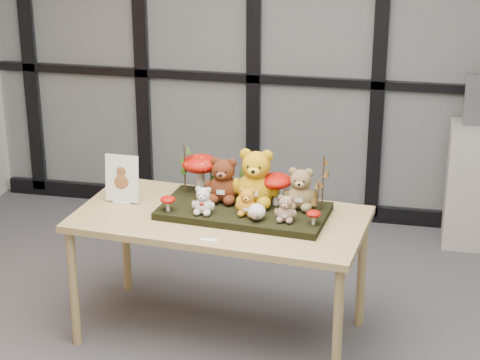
% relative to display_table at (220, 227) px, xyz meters
% --- Properties ---
extents(room_shell, '(5.00, 5.00, 5.00)m').
position_rel_display_table_xyz_m(room_shell, '(0.28, -0.65, 1.01)').
color(room_shell, beige).
rests_on(room_shell, floor).
extents(glass_partition, '(4.90, 0.06, 2.78)m').
position_rel_display_table_xyz_m(glass_partition, '(0.28, 1.82, 0.74)').
color(glass_partition, '#2D383F').
rests_on(glass_partition, floor).
extents(display_table, '(1.64, 0.93, 0.74)m').
position_rel_display_table_xyz_m(display_table, '(0.00, 0.00, 0.00)').
color(display_table, '#A28957').
rests_on(display_table, floor).
extents(diorama_tray, '(0.94, 0.54, 0.04)m').
position_rel_display_table_xyz_m(diorama_tray, '(0.12, 0.05, 0.09)').
color(diorama_tray, black).
rests_on(diorama_tray, display_table).
extents(bear_pooh_yellow, '(0.29, 0.26, 0.35)m').
position_rel_display_table_xyz_m(bear_pooh_yellow, '(0.18, 0.12, 0.28)').
color(bear_pooh_yellow, '#C08F0E').
rests_on(bear_pooh_yellow, diorama_tray).
extents(bear_brown_medium, '(0.23, 0.21, 0.28)m').
position_rel_display_table_xyz_m(bear_brown_medium, '(-0.01, 0.13, 0.24)').
color(bear_brown_medium, '#4E210F').
rests_on(bear_brown_medium, diorama_tray).
extents(bear_tan_back, '(0.21, 0.19, 0.25)m').
position_rel_display_table_xyz_m(bear_tan_back, '(0.42, 0.11, 0.23)').
color(bear_tan_back, olive).
rests_on(bear_tan_back, diorama_tray).
extents(bear_small_yellow, '(0.14, 0.13, 0.17)m').
position_rel_display_table_xyz_m(bear_small_yellow, '(0.16, -0.04, 0.19)').
color(bear_small_yellow, orange).
rests_on(bear_small_yellow, diorama_tray).
extents(bear_white_bow, '(0.14, 0.13, 0.17)m').
position_rel_display_table_xyz_m(bear_white_bow, '(-0.07, -0.07, 0.19)').
color(bear_white_bow, silver).
rests_on(bear_white_bow, diorama_tray).
extents(bear_beige_small, '(0.13, 0.12, 0.16)m').
position_rel_display_table_xyz_m(bear_beige_small, '(0.37, -0.08, 0.18)').
color(bear_beige_small, '#947358').
rests_on(bear_beige_small, diorama_tray).
extents(plush_cream_hedgehog, '(0.08, 0.07, 0.09)m').
position_rel_display_table_xyz_m(plush_cream_hedgehog, '(0.22, -0.09, 0.15)').
color(plush_cream_hedgehog, silver).
rests_on(plush_cream_hedgehog, diorama_tray).
extents(mushroom_back_left, '(0.21, 0.21, 0.24)m').
position_rel_display_table_xyz_m(mushroom_back_left, '(-0.17, 0.24, 0.22)').
color(mushroom_back_left, '#940C04').
rests_on(mushroom_back_left, diorama_tray).
extents(mushroom_back_right, '(0.18, 0.18, 0.20)m').
position_rel_display_table_xyz_m(mushroom_back_right, '(0.29, 0.14, 0.20)').
color(mushroom_back_right, '#940C04').
rests_on(mushroom_back_right, diorama_tray).
extents(mushroom_front_left, '(0.08, 0.08, 0.09)m').
position_rel_display_table_xyz_m(mushroom_front_left, '(-0.27, -0.08, 0.15)').
color(mushroom_front_left, '#940C04').
rests_on(mushroom_front_left, diorama_tray).
extents(mushroom_front_right, '(0.08, 0.08, 0.08)m').
position_rel_display_table_xyz_m(mushroom_front_right, '(0.52, -0.10, 0.15)').
color(mushroom_front_right, '#940C04').
rests_on(mushroom_front_right, diorama_tray).
extents(sprig_green_far_left, '(0.05, 0.05, 0.29)m').
position_rel_display_table_xyz_m(sprig_green_far_left, '(-0.25, 0.20, 0.25)').
color(sprig_green_far_left, '#14320B').
rests_on(sprig_green_far_left, diorama_tray).
extents(sprig_green_mid_left, '(0.05, 0.05, 0.20)m').
position_rel_display_table_xyz_m(sprig_green_mid_left, '(-0.11, 0.24, 0.21)').
color(sprig_green_mid_left, '#14320B').
rests_on(sprig_green_mid_left, diorama_tray).
extents(sprig_dry_far_right, '(0.05, 0.05, 0.31)m').
position_rel_display_table_xyz_m(sprig_dry_far_right, '(0.54, 0.11, 0.26)').
color(sprig_dry_far_right, brown).
rests_on(sprig_dry_far_right, diorama_tray).
extents(sprig_dry_mid_right, '(0.05, 0.05, 0.20)m').
position_rel_display_table_xyz_m(sprig_dry_mid_right, '(0.53, -0.01, 0.21)').
color(sprig_dry_mid_right, brown).
rests_on(sprig_dry_mid_right, diorama_tray).
extents(sprig_green_centre, '(0.05, 0.05, 0.17)m').
position_rel_display_table_xyz_m(sprig_green_centre, '(0.10, 0.23, 0.19)').
color(sprig_green_centre, '#14320B').
rests_on(sprig_green_centre, diorama_tray).
extents(sign_holder, '(0.20, 0.06, 0.28)m').
position_rel_display_table_xyz_m(sign_holder, '(-0.58, 0.07, 0.19)').
color(sign_holder, silver).
rests_on(sign_holder, display_table).
extents(label_card, '(0.09, 0.03, 0.00)m').
position_rel_display_table_xyz_m(label_card, '(0.02, -0.32, 0.07)').
color(label_card, white).
rests_on(label_card, display_table).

